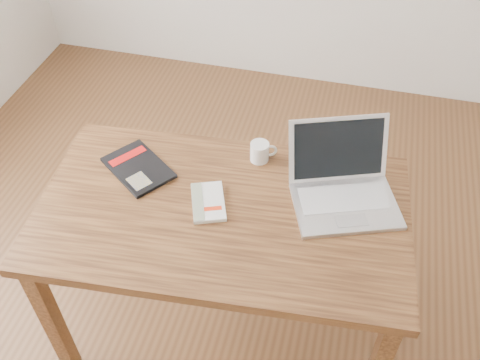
% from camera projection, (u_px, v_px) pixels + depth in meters
% --- Properties ---
extents(room, '(4.04, 4.04, 2.70)m').
position_uv_depth(room, '(238.00, 69.00, 1.46)').
color(room, brown).
rests_on(room, ground).
extents(desk, '(1.39, 0.87, 0.75)m').
position_uv_depth(desk, '(223.00, 225.00, 1.97)').
color(desk, '#56331A').
rests_on(desk, ground).
extents(white_guidebook, '(0.18, 0.22, 0.02)m').
position_uv_depth(white_guidebook, '(208.00, 202.00, 1.92)').
color(white_guidebook, silver).
rests_on(white_guidebook, desk).
extents(black_guidebook, '(0.32, 0.30, 0.01)m').
position_uv_depth(black_guidebook, '(138.00, 168.00, 2.05)').
color(black_guidebook, black).
rests_on(black_guidebook, desk).
extents(laptop, '(0.46, 0.45, 0.24)m').
position_uv_depth(laptop, '(343.00, 185.00, 1.92)').
color(laptop, silver).
rests_on(laptop, desk).
extents(coffee_mug, '(0.10, 0.07, 0.08)m').
position_uv_depth(coffee_mug, '(260.00, 151.00, 2.07)').
color(coffee_mug, white).
rests_on(coffee_mug, desk).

